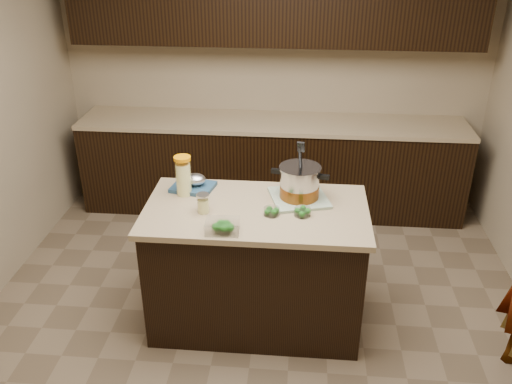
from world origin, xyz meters
TOP-DOWN VIEW (x-y plane):
  - ground_plane at (0.00, 0.00)m, footprint 4.00×4.00m
  - room_shell at (0.00, 0.00)m, footprint 4.04×4.04m
  - back_cabinets at (0.00, 1.74)m, footprint 3.60×0.63m
  - island at (0.00, 0.00)m, footprint 1.46×0.81m
  - dish_towel at (0.28, 0.16)m, footprint 0.44×0.44m
  - stock_pot at (0.28, 0.16)m, footprint 0.39×0.33m
  - lemonade_pitcher at (-0.50, 0.16)m, footprint 0.13×0.13m
  - mason_jar at (-0.33, -0.08)m, footprint 0.11×0.11m
  - broccoli_tub_left at (0.11, -0.07)m, footprint 0.12×0.12m
  - broccoli_tub_right at (0.30, -0.07)m, footprint 0.14×0.14m
  - broccoli_tub_rect at (-0.18, -0.31)m, footprint 0.21×0.16m
  - blue_tray at (-0.45, 0.25)m, footprint 0.32×0.27m

SIDE VIEW (x-z plane):
  - ground_plane at x=0.00m, z-range 0.00..0.00m
  - island at x=0.00m, z-range 0.00..0.90m
  - dish_towel at x=0.28m, z-range 0.90..0.92m
  - broccoli_tub_left at x=0.11m, z-range 0.90..0.95m
  - broccoli_tub_right at x=0.30m, z-range 0.90..0.95m
  - broccoli_tub_rect at x=-0.18m, z-range 0.90..0.97m
  - blue_tray at x=-0.45m, z-range 0.88..0.99m
  - back_cabinets at x=0.00m, z-range -0.22..2.10m
  - mason_jar at x=-0.33m, z-range 0.89..1.03m
  - stock_pot at x=0.28m, z-range 0.82..1.21m
  - lemonade_pitcher at x=-0.50m, z-range 0.89..1.17m
  - room_shell at x=0.00m, z-range 0.35..3.07m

